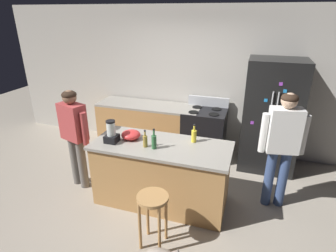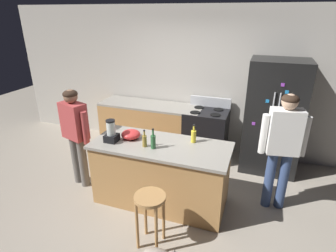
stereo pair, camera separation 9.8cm
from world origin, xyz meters
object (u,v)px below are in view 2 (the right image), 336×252
refrigerator (273,117)px  bottle_soda (194,136)px  person_by_sink_right (283,143)px  bar_stool (150,207)px  mixing_bowl (131,134)px  bottle_vinegar (145,140)px  kitchen_island (161,173)px  person_by_island_left (75,130)px  stove_range (206,134)px  blender_appliance (111,133)px  bottle_olive_oil (153,141)px

refrigerator → bottle_soda: (-1.03, -1.28, 0.06)m
person_by_sink_right → bar_stool: size_ratio=2.42×
mixing_bowl → bar_stool: bearing=-52.7°
bar_stool → bottle_vinegar: size_ratio=2.89×
kitchen_island → person_by_island_left: person_by_island_left is taller
stove_range → blender_appliance: bearing=-120.5°
mixing_bowl → bottle_vinegar: bearing=-30.2°
stove_range → mixing_bowl: size_ratio=4.08×
kitchen_island → bar_stool: 0.82m
bottle_soda → mixing_bowl: bearing=-168.4°
refrigerator → person_by_island_left: bearing=-151.5°
bottle_soda → mixing_bowl: (-0.86, -0.18, -0.03)m
bar_stool → bottle_soda: bearing=77.6°
stove_range → person_by_sink_right: (1.22, -1.10, 0.53)m
kitchen_island → bottle_olive_oil: (-0.05, -0.14, 0.56)m
bottle_soda → kitchen_island: bearing=-151.3°
stove_range → bar_stool: bearing=-93.3°
kitchen_island → person_by_sink_right: 1.68m
bottle_olive_oil → bottle_soda: bottle_olive_oil is taller
person_by_island_left → bottle_vinegar: (1.18, -0.11, 0.06)m
person_by_sink_right → bottle_vinegar: person_by_sink_right is taller
refrigerator → bottle_vinegar: size_ratio=8.03×
refrigerator → stove_range: 1.21m
refrigerator → bottle_olive_oil: refrigerator is taller
refrigerator → bottle_olive_oil: 2.20m
bottle_olive_oil → mixing_bowl: 0.45m
kitchen_island → bottle_soda: (0.40, 0.22, 0.55)m
bottle_vinegar → mixing_bowl: bottle_vinegar is taller
kitchen_island → person_by_island_left: 1.44m
bottle_olive_oil → mixing_bowl: size_ratio=1.03×
stove_range → person_by_island_left: person_by_island_left is taller
refrigerator → bottle_soda: bearing=-128.6°
kitchen_island → person_by_sink_right: size_ratio=1.14×
bar_stool → bottle_vinegar: bottle_vinegar is taller
person_by_sink_right → bottle_olive_oil: (-1.58, -0.56, 0.02)m
kitchen_island → bar_stool: size_ratio=2.75×
person_by_island_left → blender_appliance: person_by_island_left is taller
person_by_island_left → person_by_sink_right: size_ratio=0.94×
person_by_island_left → person_by_sink_right: bearing=8.5°
kitchen_island → blender_appliance: size_ratio=5.99×
person_by_sink_right → bar_stool: 1.88m
blender_appliance → bottle_vinegar: (0.49, 0.01, -0.05)m
person_by_sink_right → kitchen_island: bearing=-164.5°
blender_appliance → stove_range: bearing=59.5°
kitchen_island → bottle_olive_oil: bottle_olive_oil is taller
person_by_island_left → person_by_sink_right: (2.89, 0.43, 0.06)m
mixing_bowl → kitchen_island: bearing=-5.2°
person_by_island_left → kitchen_island: bearing=0.4°
person_by_sink_right → bottle_soda: 1.15m
person_by_island_left → mixing_bowl: (0.90, 0.05, 0.04)m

